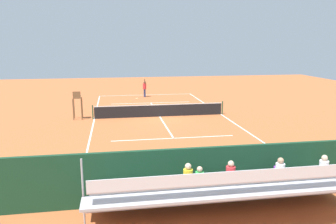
# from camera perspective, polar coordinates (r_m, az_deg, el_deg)

# --- Properties ---
(ground_plane) EXTENTS (60.00, 60.00, 0.00)m
(ground_plane) POSITION_cam_1_polar(r_m,az_deg,el_deg) (25.88, -1.45, -0.79)
(ground_plane) COLOR #BC6033
(court_line_markings) EXTENTS (10.10, 22.20, 0.01)m
(court_line_markings) POSITION_cam_1_polar(r_m,az_deg,el_deg) (25.91, -1.46, -0.77)
(court_line_markings) COLOR white
(court_line_markings) RESTS_ON ground
(tennis_net) EXTENTS (10.30, 0.10, 1.07)m
(tennis_net) POSITION_cam_1_polar(r_m,az_deg,el_deg) (25.77, -1.46, 0.30)
(tennis_net) COLOR black
(tennis_net) RESTS_ON ground
(backdrop_wall) EXTENTS (18.00, 0.16, 2.00)m
(backdrop_wall) POSITION_cam_1_polar(r_m,az_deg,el_deg) (12.46, 7.69, -10.34)
(backdrop_wall) COLOR #194228
(backdrop_wall) RESTS_ON ground
(bleacher_stand) EXTENTS (9.06, 2.40, 2.35)m
(bleacher_stand) POSITION_cam_1_polar(r_m,az_deg,el_deg) (11.37, 10.15, -13.15)
(bleacher_stand) COLOR #B2B2B7
(bleacher_stand) RESTS_ON ground
(umpire_chair) EXTENTS (0.67, 0.67, 2.14)m
(umpire_chair) POSITION_cam_1_polar(r_m,az_deg,el_deg) (25.65, -15.36, 1.66)
(umpire_chair) COLOR brown
(umpire_chair) RESTS_ON ground
(courtside_bench) EXTENTS (1.80, 0.40, 0.93)m
(courtside_bench) POSITION_cam_1_polar(r_m,az_deg,el_deg) (13.92, 14.59, -10.15)
(courtside_bench) COLOR #33383D
(courtside_bench) RESTS_ON ground
(equipment_bag) EXTENTS (0.90, 0.36, 0.36)m
(equipment_bag) POSITION_cam_1_polar(r_m,az_deg,el_deg) (13.38, 7.89, -12.55)
(equipment_bag) COLOR #B22D2D
(equipment_bag) RESTS_ON ground
(tennis_player) EXTENTS (0.43, 0.55, 1.93)m
(tennis_player) POSITION_cam_1_polar(r_m,az_deg,el_deg) (35.13, -4.06, 4.24)
(tennis_player) COLOR navy
(tennis_player) RESTS_ON ground
(tennis_racket) EXTENTS (0.36, 0.58, 0.03)m
(tennis_racket) POSITION_cam_1_polar(r_m,az_deg,el_deg) (34.41, -5.47, 2.37)
(tennis_racket) COLOR black
(tennis_racket) RESTS_ON ground
(tennis_ball_near) EXTENTS (0.07, 0.07, 0.07)m
(tennis_ball_near) POSITION_cam_1_polar(r_m,az_deg,el_deg) (32.74, -6.47, 1.89)
(tennis_ball_near) COLOR #CCDB33
(tennis_ball_near) RESTS_ON ground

